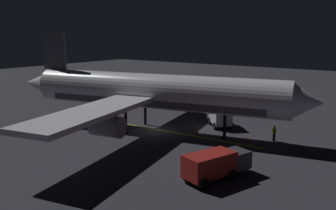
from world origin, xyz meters
TOP-DOWN VIEW (x-y plane):
  - ground_plane at (0.00, 0.00)m, footprint 180.00×180.00m
  - apron_guide_stripe at (-0.94, 4.00)m, footprint 1.02×19.25m
  - airliner at (0.13, -0.60)m, footprint 38.36×38.92m
  - baggage_truck at (8.67, 13.05)m, footprint 6.46×3.90m
  - catering_truck at (-7.05, 5.05)m, footprint 5.37×5.27m
  - ground_crew_worker at (-4.50, 13.26)m, footprint 0.40×0.40m
  - traffic_cone_near_left at (-2.48, 10.91)m, footprint 0.50×0.50m
  - traffic_cone_near_right at (6.22, 11.33)m, footprint 0.50×0.50m
  - traffic_cone_under_wing at (-2.06, 4.80)m, footprint 0.50×0.50m
  - traffic_cone_far at (-0.00, 11.20)m, footprint 0.50×0.50m

SIDE VIEW (x-z plane):
  - ground_plane at x=0.00m, z-range -0.20..0.00m
  - apron_guide_stripe at x=-0.94m, z-range 0.00..0.01m
  - traffic_cone_near_left at x=-2.48m, z-range -0.03..0.52m
  - traffic_cone_near_right at x=6.22m, z-range -0.03..0.52m
  - traffic_cone_under_wing at x=-2.06m, z-range -0.03..0.52m
  - traffic_cone_far at x=0.00m, z-range -0.03..0.52m
  - ground_crew_worker at x=-4.50m, z-range 0.02..1.76m
  - baggage_truck at x=8.67m, z-range 0.06..2.34m
  - catering_truck at x=-7.05m, z-range 0.00..2.61m
  - airliner at x=0.13m, z-range -1.29..10.79m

